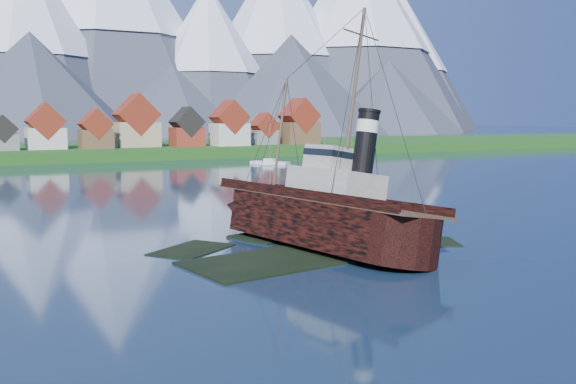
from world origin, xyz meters
name	(u,v)px	position (x,y,z in m)	size (l,w,h in m)	color
ground	(305,252)	(0.00, 0.00, 0.00)	(1400.00, 1400.00, 0.00)	#15273C
shoal	(309,250)	(1.78, 2.15, -0.35)	(31.71, 21.24, 1.14)	black
shore_bank	(46,156)	(0.00, 170.00, 0.00)	(600.00, 80.00, 3.20)	#1B4E16
seawall	(66,163)	(0.00, 132.00, 0.00)	(600.00, 2.50, 2.00)	#3F3D38
tugboat_wreck	(309,213)	(2.43, 3.33, 3.07)	(7.16, 30.85, 24.45)	black
sailboat_d	(325,171)	(48.23, 74.94, 0.24)	(3.07, 7.88, 10.47)	silver
sailboat_e	(270,163)	(47.99, 102.79, 0.28)	(8.28, 10.83, 12.85)	silver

